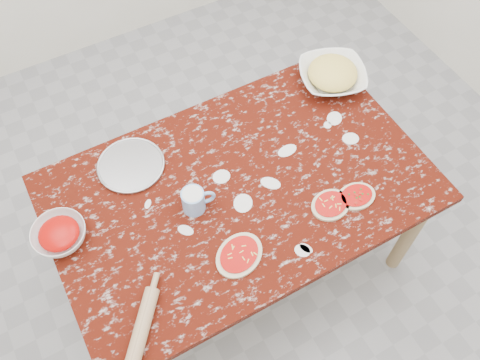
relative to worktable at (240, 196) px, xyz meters
name	(u,v)px	position (x,y,z in m)	size (l,w,h in m)	color
ground	(240,259)	(0.00, 0.00, -0.67)	(4.00, 4.00, 0.00)	gray
worktable	(240,196)	(0.00, 0.00, 0.00)	(1.60, 1.00, 0.75)	#3C0C04
pizza_tray	(131,166)	(-0.37, 0.32, 0.09)	(0.29, 0.29, 0.01)	#B2B2B7
sauce_bowl	(60,235)	(-0.74, 0.13, 0.12)	(0.21, 0.21, 0.07)	white
cheese_bowl	(332,76)	(0.68, 0.31, 0.12)	(0.32, 0.32, 0.08)	white
flour_mug	(194,200)	(-0.21, 0.00, 0.14)	(0.14, 0.09, 0.11)	#83AFEA
pizza_left	(239,255)	(-0.16, -0.28, 0.09)	(0.26, 0.23, 0.02)	beige
pizza_mid	(330,205)	(0.28, -0.26, 0.09)	(0.18, 0.16, 0.02)	beige
pizza_right	(356,196)	(0.40, -0.28, 0.09)	(0.18, 0.14, 0.02)	beige
rolling_pin	(142,326)	(-0.60, -0.36, 0.11)	(0.06, 0.06, 0.28)	tan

